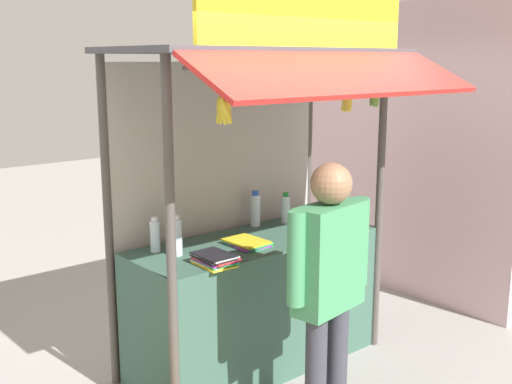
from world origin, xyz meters
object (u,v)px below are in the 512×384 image
water_bottle_back_left (155,235)px  water_bottle_left (286,209)px  water_bottle_far_left (255,210)px  water_bottle_front_right (176,236)px  banana_bunch_rightmost (375,97)px  magazine_stack_far_right (247,243)px  vendor_person (329,275)px  magazine_stack_back_right (215,259)px  magazine_stack_front_left (329,222)px  banana_bunch_inner_right (347,101)px  banana_bunch_inner_left (224,110)px

water_bottle_back_left → water_bottle_left: size_ratio=0.98×
water_bottle_back_left → water_bottle_far_left: size_ratio=0.87×
water_bottle_front_right → banana_bunch_rightmost: banana_bunch_rightmost is taller
magazine_stack_far_right → vendor_person: (-0.09, -0.87, 0.02)m
water_bottle_far_left → magazine_stack_back_right: 0.98m
magazine_stack_far_right → vendor_person: 0.87m
water_bottle_front_right → banana_bunch_rightmost: 1.70m
water_bottle_far_left → magazine_stack_front_left: (0.44, -0.37, -0.10)m
banana_bunch_inner_right → vendor_person: banana_bunch_inner_right is taller
water_bottle_front_right → water_bottle_far_left: bearing=15.1°
magazine_stack_far_right → banana_bunch_inner_right: (0.57, -0.38, 0.98)m
magazine_stack_front_left → banana_bunch_inner_left: banana_bunch_inner_left is taller
magazine_stack_front_left → vendor_person: 1.27m
water_bottle_front_right → banana_bunch_inner_left: 1.00m
water_bottle_front_right → banana_bunch_inner_right: (1.07, -0.51, 0.87)m
banana_bunch_inner_left → banana_bunch_rightmost: bearing=0.0°
water_bottle_back_left → banana_bunch_rightmost: size_ratio=0.87×
magazine_stack_far_right → banana_bunch_inner_right: banana_bunch_inner_right is taller
water_bottle_front_right → magazine_stack_back_right: size_ratio=0.95×
water_bottle_front_right → magazine_stack_far_right: water_bottle_front_right is taller
banana_bunch_inner_left → vendor_person: bearing=-52.0°
water_bottle_back_left → banana_bunch_inner_right: size_ratio=0.81×
magazine_stack_far_right → magazine_stack_front_left: size_ratio=1.12×
banana_bunch_inner_right → vendor_person: size_ratio=0.18×
magazine_stack_front_left → banana_bunch_inner_left: size_ratio=0.90×
magazine_stack_far_right → banana_bunch_inner_right: bearing=-33.7°
water_bottle_left → banana_bunch_rightmost: banana_bunch_rightmost is taller
water_bottle_left → water_bottle_far_left: bearing=161.5°
magazine_stack_front_left → banana_bunch_rightmost: banana_bunch_rightmost is taller
banana_bunch_rightmost → water_bottle_back_left: bearing=154.9°
magazine_stack_far_right → banana_bunch_inner_left: (-0.48, -0.38, 0.97)m
water_bottle_back_left → water_bottle_left: (1.19, -0.00, 0.00)m
banana_bunch_inner_right → magazine_stack_far_right: bearing=146.3°
water_bottle_far_left → water_bottle_back_left: bearing=-175.4°
magazine_stack_front_left → water_bottle_back_left: bearing=168.2°
water_bottle_left → vendor_person: bearing=-121.9°
water_bottle_far_left → water_bottle_front_right: water_bottle_far_left is taller
water_bottle_back_left → magazine_stack_front_left: water_bottle_back_left is taller
water_bottle_left → magazine_stack_front_left: water_bottle_left is taller
water_bottle_far_left → banana_bunch_inner_right: size_ratio=0.94×
water_bottle_front_right → magazine_stack_front_left: water_bottle_front_right is taller
magazine_stack_far_right → banana_bunch_inner_left: bearing=-141.6°
water_bottle_far_left → banana_bunch_rightmost: 1.25m
banana_bunch_inner_left → banana_bunch_inner_right: bearing=-0.0°
magazine_stack_back_right → magazine_stack_front_left: 1.26m
banana_bunch_inner_left → magazine_stack_back_right: bearing=73.1°
water_bottle_left → magazine_stack_back_right: bearing=-155.7°
magazine_stack_front_left → banana_bunch_inner_left: 1.66m
water_bottle_far_left → banana_bunch_rightmost: size_ratio=1.01×
vendor_person → water_bottle_back_left: bearing=103.7°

